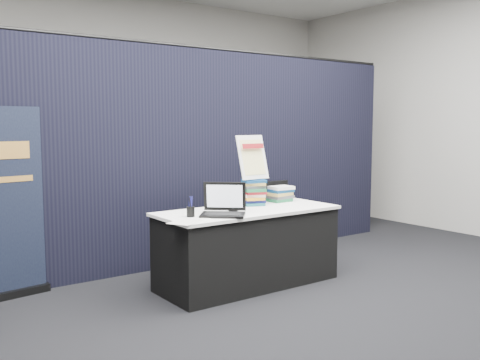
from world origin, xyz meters
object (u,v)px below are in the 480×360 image
laptop (219,208)px  pullup_banner (5,215)px  display_table (248,247)px  info_sign (252,158)px  stacking_chair (282,217)px  book_stack_tall (254,193)px  book_stack_short (281,194)px

laptop → pullup_banner: bearing=-173.4°
display_table → laptop: 0.62m
info_sign → stacking_chair: (0.66, 0.30, -0.73)m
display_table → laptop: size_ratio=3.44×
laptop → stacking_chair: bearing=66.3°
info_sign → pullup_banner: 2.38m
book_stack_tall → stacking_chair: (0.66, 0.33, -0.37)m
info_sign → pullup_banner: bearing=158.2°
book_stack_short → pullup_banner: (-2.60, 0.74, -0.06)m
book_stack_short → info_sign: (-0.40, -0.02, 0.40)m
pullup_banner → stacking_chair: (2.87, -0.46, -0.26)m
laptop → pullup_banner: 1.92m
book_stack_tall → pullup_banner: size_ratio=0.15×
display_table → laptop: bearing=-163.0°
book_stack_tall → pullup_banner: 2.34m
book_stack_tall → info_sign: size_ratio=0.57×
laptop → stacking_chair: laptop is taller
laptop → book_stack_tall: size_ratio=1.99×
book_stack_short → pullup_banner: pullup_banner is taller
laptop → book_stack_short: 1.06m
display_table → book_stack_short: book_stack_short is taller
laptop → info_sign: 0.80m
laptop → info_sign: bearing=67.6°
laptop → stacking_chair: 1.45m
laptop → book_stack_tall: 0.68m
display_table → pullup_banner: size_ratio=1.04×
book_stack_tall → pullup_banner: (-2.20, 0.79, -0.11)m
display_table → book_stack_tall: size_ratio=6.85×
stacking_chair → laptop: bearing=-151.4°
display_table → book_stack_tall: bearing=38.3°
book_stack_short → stacking_chair: same height
laptop → book_stack_short: laptop is taller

